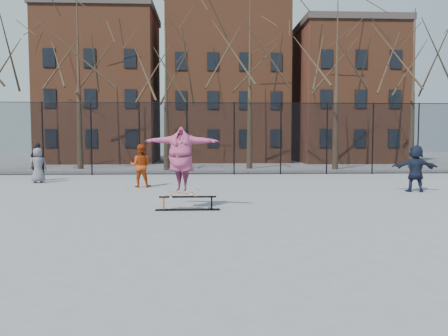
{
  "coord_description": "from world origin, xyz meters",
  "views": [
    {
      "loc": [
        -0.46,
        -11.1,
        2.05
      ],
      "look_at": [
        0.12,
        1.5,
        1.17
      ],
      "focal_mm": 35.0,
      "sensor_mm": 36.0,
      "label": 1
    }
  ],
  "objects_px": {
    "bystander_black": "(37,162)",
    "bystander_grey": "(38,165)",
    "bystander_navy": "(416,168)",
    "skateboard": "(181,194)",
    "skater": "(181,160)",
    "bystander_red": "(140,166)",
    "skate_rail": "(188,205)"
  },
  "relations": [
    {
      "from": "bystander_navy",
      "to": "skateboard",
      "type": "bearing_deg",
      "value": 36.21
    },
    {
      "from": "skateboard",
      "to": "skater",
      "type": "distance_m",
      "value": 0.96
    },
    {
      "from": "skate_rail",
      "to": "skater",
      "type": "relative_size",
      "value": 0.82
    },
    {
      "from": "skateboard",
      "to": "bystander_black",
      "type": "bearing_deg",
      "value": 129.65
    },
    {
      "from": "bystander_grey",
      "to": "skater",
      "type": "bearing_deg",
      "value": 100.71
    },
    {
      "from": "skater",
      "to": "bystander_black",
      "type": "bearing_deg",
      "value": 142.49
    },
    {
      "from": "bystander_grey",
      "to": "bystander_navy",
      "type": "relative_size",
      "value": 0.9
    },
    {
      "from": "skate_rail",
      "to": "skater",
      "type": "height_order",
      "value": "skater"
    },
    {
      "from": "skate_rail",
      "to": "bystander_navy",
      "type": "bearing_deg",
      "value": 24.23
    },
    {
      "from": "skateboard",
      "to": "bystander_red",
      "type": "bearing_deg",
      "value": 108.79
    },
    {
      "from": "skate_rail",
      "to": "bystander_grey",
      "type": "bearing_deg",
      "value": 132.25
    },
    {
      "from": "bystander_black",
      "to": "bystander_red",
      "type": "distance_m",
      "value": 6.05
    },
    {
      "from": "skateboard",
      "to": "bystander_grey",
      "type": "relative_size",
      "value": 0.58
    },
    {
      "from": "skater",
      "to": "skateboard",
      "type": "bearing_deg",
      "value": 0.0
    },
    {
      "from": "skateboard",
      "to": "bystander_navy",
      "type": "xyz_separation_m",
      "value": [
        8.64,
        3.81,
        0.43
      ]
    },
    {
      "from": "skater",
      "to": "bystander_grey",
      "type": "relative_size",
      "value": 1.39
    },
    {
      "from": "skate_rail",
      "to": "bystander_black",
      "type": "xyz_separation_m",
      "value": [
        -7.45,
        8.78,
        0.75
      ]
    },
    {
      "from": "bystander_red",
      "to": "bystander_grey",
      "type": "bearing_deg",
      "value": -19.9
    },
    {
      "from": "bystander_grey",
      "to": "bystander_red",
      "type": "height_order",
      "value": "bystander_red"
    },
    {
      "from": "skate_rail",
      "to": "skateboard",
      "type": "distance_m",
      "value": 0.35
    },
    {
      "from": "bystander_red",
      "to": "skateboard",
      "type": "bearing_deg",
      "value": 110.32
    },
    {
      "from": "skateboard",
      "to": "skater",
      "type": "relative_size",
      "value": 0.42
    },
    {
      "from": "skateboard",
      "to": "skate_rail",
      "type": "bearing_deg",
      "value": 0.0
    },
    {
      "from": "skateboard",
      "to": "bystander_black",
      "type": "xyz_separation_m",
      "value": [
        -7.27,
        8.78,
        0.45
      ]
    },
    {
      "from": "skate_rail",
      "to": "bystander_red",
      "type": "xyz_separation_m",
      "value": [
        -2.17,
        5.84,
        0.73
      ]
    },
    {
      "from": "bystander_navy",
      "to": "skate_rail",
      "type": "bearing_deg",
      "value": 36.65
    },
    {
      "from": "skateboard",
      "to": "skater",
      "type": "bearing_deg",
      "value": 0.0
    },
    {
      "from": "bystander_grey",
      "to": "bystander_navy",
      "type": "height_order",
      "value": "bystander_navy"
    },
    {
      "from": "skate_rail",
      "to": "skateboard",
      "type": "bearing_deg",
      "value": 180.0
    },
    {
      "from": "bystander_red",
      "to": "bystander_navy",
      "type": "relative_size",
      "value": 1.0
    },
    {
      "from": "bystander_grey",
      "to": "bystander_red",
      "type": "bearing_deg",
      "value": 127.75
    },
    {
      "from": "bystander_black",
      "to": "bystander_grey",
      "type": "bearing_deg",
      "value": 116.22
    }
  ]
}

